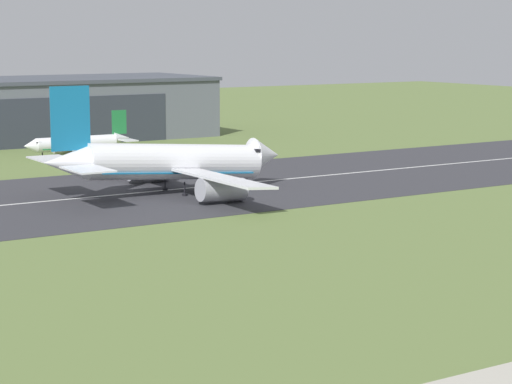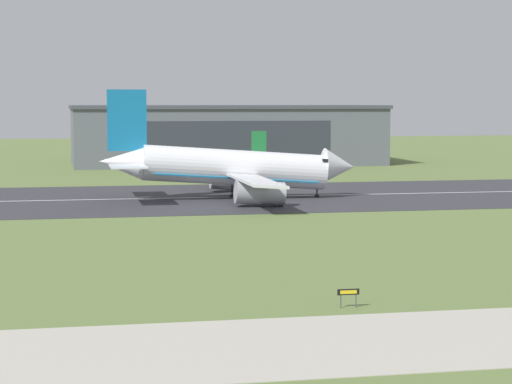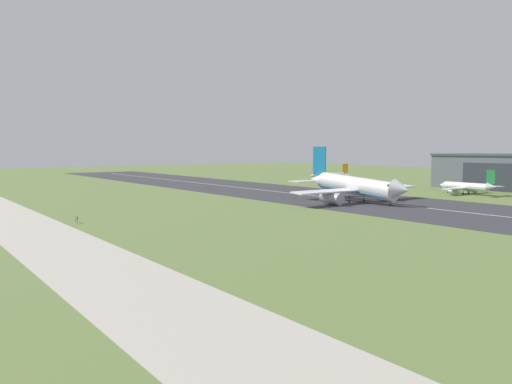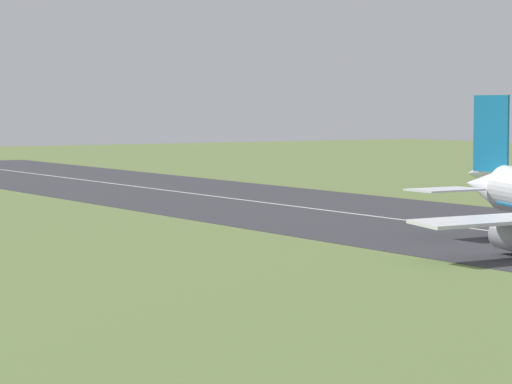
% 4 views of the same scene
% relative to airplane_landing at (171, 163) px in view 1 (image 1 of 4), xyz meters
% --- Properties ---
extents(ground_plane, '(682.51, 682.51, 0.00)m').
position_rel_airplane_landing_xyz_m(ground_plane, '(-34.76, -57.93, -5.06)').
color(ground_plane, olive).
extents(hangar_building, '(79.59, 35.96, 15.27)m').
position_rel_airplane_landing_xyz_m(hangar_building, '(14.95, 94.44, 2.59)').
color(hangar_building, slate).
rests_on(hangar_building, ground_plane).
extents(airplane_landing, '(43.26, 53.37, 18.16)m').
position_rel_airplane_landing_xyz_m(airplane_landing, '(0.00, 0.00, 0.00)').
color(airplane_landing, white).
rests_on(airplane_landing, ground_plane).
extents(airplane_parked_west, '(23.90, 24.84, 9.67)m').
position_rel_airplane_landing_xyz_m(airplane_parked_west, '(6.21, 55.18, -2.20)').
color(airplane_parked_west, white).
rests_on(airplane_parked_west, ground_plane).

